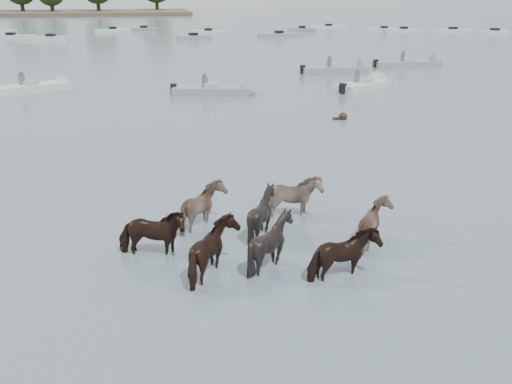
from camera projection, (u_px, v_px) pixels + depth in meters
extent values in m
plane|color=slate|center=(315.00, 291.00, 11.63)|extent=(400.00, 400.00, 0.00)
imported|color=black|center=(152.00, 237.00, 13.03)|extent=(1.79, 1.08, 1.41)
imported|color=#876F5C|center=(204.00, 210.00, 14.62)|extent=(1.48, 1.63, 1.39)
imported|color=black|center=(262.00, 216.00, 14.19)|extent=(1.56, 1.46, 1.43)
imported|color=gray|center=(290.00, 200.00, 15.28)|extent=(1.73, 0.82, 1.44)
imported|color=black|center=(215.00, 254.00, 12.11)|extent=(1.35, 1.54, 1.45)
imported|color=black|center=(271.00, 245.00, 12.54)|extent=(1.33, 1.19, 1.45)
imported|color=black|center=(343.00, 259.00, 12.01)|extent=(1.75, 1.13, 1.36)
imported|color=#8C725F|center=(377.00, 228.00, 13.62)|extent=(1.31, 1.48, 1.34)
sphere|color=black|center=(343.00, 117.00, 27.13)|extent=(0.44, 0.44, 0.44)
cube|color=black|center=(338.00, 119.00, 27.11)|extent=(0.50, 0.22, 0.18)
cube|color=silver|center=(30.00, 89.00, 34.39)|extent=(4.96, 3.76, 0.55)
cone|color=silver|center=(67.00, 85.00, 35.87)|extent=(1.57, 1.84, 1.60)
cube|color=#99ADB7|center=(29.00, 83.00, 34.27)|extent=(1.25, 1.37, 0.35)
cylinder|color=#595966|center=(22.00, 80.00, 34.12)|extent=(0.36, 0.36, 0.70)
sphere|color=#595966|center=(21.00, 73.00, 33.97)|extent=(0.24, 0.24, 0.24)
cube|color=gray|center=(212.00, 91.00, 33.56)|extent=(4.89, 2.63, 0.55)
cone|color=gray|center=(250.00, 92.00, 33.49)|extent=(1.24, 1.76, 1.60)
cube|color=#99ADB7|center=(212.00, 86.00, 33.44)|extent=(1.04, 1.27, 0.35)
cube|color=black|center=(174.00, 89.00, 33.57)|extent=(0.42, 0.42, 0.60)
cylinder|color=#595966|center=(205.00, 82.00, 33.29)|extent=(0.36, 0.36, 0.70)
sphere|color=#595966|center=(205.00, 75.00, 33.14)|extent=(0.24, 0.24, 0.24)
cube|color=gray|center=(334.00, 70.00, 42.49)|extent=(5.05, 1.69, 0.55)
cone|color=gray|center=(365.00, 69.00, 42.92)|extent=(0.93, 1.62, 1.60)
cube|color=#99ADB7|center=(334.00, 66.00, 42.37)|extent=(0.82, 1.13, 0.35)
cube|color=black|center=(303.00, 69.00, 42.01)|extent=(0.36, 0.36, 0.60)
cylinder|color=#595966|center=(329.00, 63.00, 42.23)|extent=(0.36, 0.36, 0.70)
sphere|color=#595966|center=(330.00, 57.00, 42.07)|extent=(0.24, 0.24, 0.24)
cube|color=silver|center=(363.00, 86.00, 35.27)|extent=(4.52, 3.85, 0.55)
cone|color=silver|center=(381.00, 83.00, 36.78)|extent=(1.66, 1.83, 1.60)
cube|color=#99ADB7|center=(363.00, 81.00, 35.15)|extent=(1.30, 1.38, 0.35)
cube|color=black|center=(343.00, 88.00, 33.72)|extent=(0.49, 0.49, 0.60)
cylinder|color=#595966|center=(357.00, 78.00, 35.01)|extent=(0.36, 0.36, 0.70)
sphere|color=#595966|center=(358.00, 71.00, 34.85)|extent=(0.24, 0.24, 0.24)
cube|color=gray|center=(407.00, 64.00, 45.94)|extent=(5.51, 1.68, 0.55)
cone|color=gray|center=(437.00, 63.00, 46.42)|extent=(0.92, 1.61, 1.60)
cube|color=#99ADB7|center=(407.00, 60.00, 45.82)|extent=(0.82, 1.13, 0.35)
cube|color=black|center=(376.00, 63.00, 45.41)|extent=(0.35, 0.35, 0.60)
cylinder|color=#595966|center=(403.00, 58.00, 45.67)|extent=(0.36, 0.36, 0.70)
sphere|color=#595966|center=(403.00, 52.00, 45.52)|extent=(0.24, 0.24, 0.24)
cube|color=silver|center=(11.00, 37.00, 72.28)|extent=(6.15, 2.49, 0.60)
cube|color=black|center=(11.00, 34.00, 72.15)|extent=(1.16, 1.16, 0.50)
cube|color=silver|center=(51.00, 39.00, 70.17)|extent=(4.64, 2.31, 0.60)
cube|color=black|center=(51.00, 36.00, 70.04)|extent=(1.17, 1.17, 0.50)
cube|color=silver|center=(113.00, 31.00, 83.92)|extent=(5.54, 2.69, 0.60)
cube|color=black|center=(113.00, 28.00, 83.79)|extent=(1.20, 1.20, 0.50)
cube|color=gray|center=(144.00, 30.00, 86.63)|extent=(4.28, 2.47, 0.60)
cube|color=black|center=(144.00, 27.00, 86.50)|extent=(1.22, 1.22, 0.50)
cube|color=gray|center=(193.00, 38.00, 71.74)|extent=(4.64, 2.54, 0.60)
cube|color=black|center=(193.00, 35.00, 71.61)|extent=(1.22, 1.22, 0.50)
cube|color=silver|center=(208.00, 33.00, 80.44)|extent=(5.25, 3.11, 0.60)
cube|color=black|center=(208.00, 30.00, 80.31)|extent=(1.28, 1.28, 0.50)
cube|color=gray|center=(279.00, 35.00, 75.51)|extent=(5.89, 2.38, 0.60)
cube|color=black|center=(279.00, 32.00, 75.38)|extent=(1.14, 1.14, 0.50)
cube|color=gray|center=(302.00, 30.00, 85.67)|extent=(4.60, 2.90, 0.60)
cube|color=black|center=(302.00, 28.00, 85.54)|extent=(1.28, 1.28, 0.50)
cube|color=silver|center=(328.00, 28.00, 91.27)|extent=(6.06, 2.26, 0.60)
cube|color=black|center=(329.00, 25.00, 91.14)|extent=(1.12, 1.12, 0.50)
cube|color=silver|center=(384.00, 30.00, 85.40)|extent=(4.67, 2.45, 0.60)
cube|color=black|center=(384.00, 28.00, 85.27)|extent=(1.20, 1.20, 0.50)
cube|color=silver|center=(404.00, 31.00, 84.14)|extent=(5.61, 2.07, 0.60)
cube|color=black|center=(404.00, 28.00, 84.01)|extent=(1.10, 1.10, 0.50)
cube|color=silver|center=(453.00, 31.00, 83.49)|extent=(5.96, 2.07, 0.60)
cube|color=black|center=(453.00, 29.00, 83.36)|extent=(1.09, 1.09, 0.50)
cube|color=silver|center=(495.00, 32.00, 80.77)|extent=(5.16, 2.93, 0.60)
cube|color=black|center=(495.00, 30.00, 80.64)|extent=(1.26, 1.26, 0.50)
cylinder|color=#382619|center=(23.00, 8.00, 143.20)|extent=(1.00, 1.00, 3.64)
cylinder|color=#382619|center=(52.00, 9.00, 142.75)|extent=(1.00, 1.00, 3.21)
cylinder|color=#382619|center=(99.00, 7.00, 144.94)|extent=(1.00, 1.00, 3.86)
cylinder|color=#382619|center=(157.00, 6.00, 154.62)|extent=(1.00, 1.00, 3.94)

